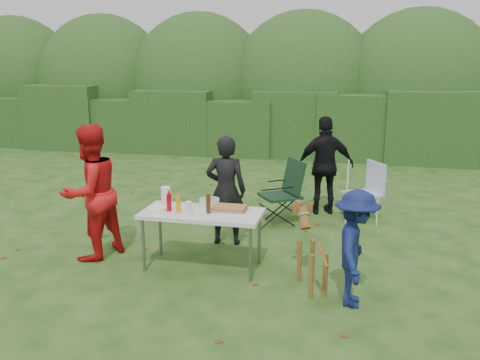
% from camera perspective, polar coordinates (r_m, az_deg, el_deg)
% --- Properties ---
extents(ground, '(80.00, 80.00, 0.00)m').
position_cam_1_polar(ground, '(6.38, -2.78, -10.58)').
color(ground, '#1E4211').
extents(hedge_row, '(22.00, 1.40, 1.70)m').
position_cam_1_polar(hedge_row, '(13.80, 6.28, 6.14)').
color(hedge_row, '#23471C').
rests_on(hedge_row, ground).
extents(shrub_backdrop, '(20.00, 2.60, 3.20)m').
position_cam_1_polar(shrub_backdrop, '(15.31, 7.08, 9.66)').
color(shrub_backdrop, '#3D6628').
rests_on(shrub_backdrop, ground).
extents(folding_table, '(1.50, 0.70, 0.74)m').
position_cam_1_polar(folding_table, '(6.37, -4.29, -4.01)').
color(folding_table, silver).
rests_on(folding_table, ground).
extents(person_cook, '(0.60, 0.43, 1.57)m').
position_cam_1_polar(person_cook, '(7.17, -1.59, -1.18)').
color(person_cook, black).
rests_on(person_cook, ground).
extents(person_red_jacket, '(0.95, 1.06, 1.79)m').
position_cam_1_polar(person_red_jacket, '(6.92, -16.42, -1.35)').
color(person_red_jacket, red).
rests_on(person_red_jacket, ground).
extents(person_black_puffy, '(1.06, 0.70, 1.67)m').
position_cam_1_polar(person_black_puffy, '(8.70, 9.55, 1.61)').
color(person_black_puffy, black).
rests_on(person_black_puffy, ground).
extents(child, '(0.49, 0.84, 1.28)m').
position_cam_1_polar(child, '(5.57, 12.86, -7.50)').
color(child, '#111B51').
rests_on(child, ground).
extents(dog, '(0.70, 1.00, 0.88)m').
position_cam_1_polar(dog, '(5.91, 8.13, -8.07)').
color(dog, brown).
rests_on(dog, ground).
extents(camping_chair, '(0.90, 0.90, 1.04)m').
position_cam_1_polar(camping_chair, '(8.12, 4.53, -1.38)').
color(camping_chair, '#15301C').
rests_on(camping_chair, ground).
extents(lawn_chair, '(0.79, 0.79, 0.97)m').
position_cam_1_polar(lawn_chair, '(8.52, 13.57, -1.25)').
color(lawn_chair, '#5281C6').
rests_on(lawn_chair, ground).
extents(food_tray, '(0.45, 0.30, 0.02)m').
position_cam_1_polar(food_tray, '(6.38, -1.15, -3.34)').
color(food_tray, '#B7B7BA').
rests_on(food_tray, folding_table).
extents(focaccia_bread, '(0.40, 0.26, 0.04)m').
position_cam_1_polar(focaccia_bread, '(6.38, -1.15, -3.10)').
color(focaccia_bread, '#AE6D3C').
rests_on(focaccia_bread, food_tray).
extents(mustard_bottle, '(0.06, 0.06, 0.20)m').
position_cam_1_polar(mustard_bottle, '(6.31, -6.95, -2.79)').
color(mustard_bottle, orange).
rests_on(mustard_bottle, folding_table).
extents(ketchup_bottle, '(0.06, 0.06, 0.22)m').
position_cam_1_polar(ketchup_bottle, '(6.39, -7.98, -2.52)').
color(ketchup_bottle, '#B70012').
rests_on(ketchup_bottle, folding_table).
extents(beer_bottle, '(0.06, 0.06, 0.24)m').
position_cam_1_polar(beer_bottle, '(6.25, -3.58, -2.68)').
color(beer_bottle, '#47230F').
rests_on(beer_bottle, folding_table).
extents(paper_towel_roll, '(0.12, 0.12, 0.26)m').
position_cam_1_polar(paper_towel_roll, '(6.59, -8.33, -1.87)').
color(paper_towel_roll, white).
rests_on(paper_towel_roll, folding_table).
extents(cup_stack, '(0.08, 0.08, 0.18)m').
position_cam_1_polar(cup_stack, '(6.17, -5.80, -3.23)').
color(cup_stack, white).
rests_on(cup_stack, folding_table).
extents(pasta_bowl, '(0.26, 0.26, 0.10)m').
position_cam_1_polar(pasta_bowl, '(6.56, -3.45, -2.53)').
color(pasta_bowl, silver).
rests_on(pasta_bowl, folding_table).
extents(plate_stack, '(0.24, 0.24, 0.05)m').
position_cam_1_polar(plate_stack, '(6.42, -9.36, -3.28)').
color(plate_stack, white).
rests_on(plate_stack, folding_table).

